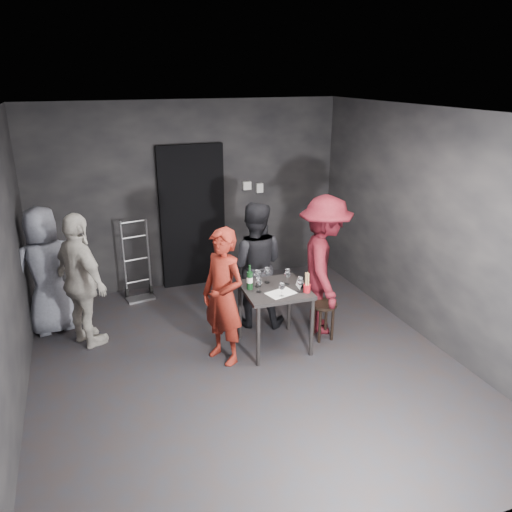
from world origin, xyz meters
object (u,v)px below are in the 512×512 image
object	(u,v)px
man_maroon	(325,256)
breadstick_cup	(307,283)
server_red	(223,295)
wine_bottle	(250,280)
stool	(323,311)
woman_black	(254,261)
hand_truck	(139,284)
bystander_cream	(81,277)
bystander_grey	(46,268)
tasting_table	(275,296)

from	to	relation	value
man_maroon	breadstick_cup	bearing A→B (deg)	154.69
server_red	wine_bottle	bearing A→B (deg)	82.97
stool	woman_black	bearing A→B (deg)	134.31
hand_truck	bystander_cream	xyz separation A→B (m)	(-0.74, -1.11, 0.65)
man_maroon	bystander_grey	world-z (taller)	man_maroon
server_red	bystander_grey	bearing A→B (deg)	-155.51
stool	bystander_grey	world-z (taller)	bystander_grey
hand_truck	breadstick_cup	size ratio (longest dim) A/B	4.60
tasting_table	bystander_cream	distance (m)	2.22
tasting_table	breadstick_cup	xyz separation A→B (m)	(0.29, -0.22, 0.21)
man_maroon	wine_bottle	xyz separation A→B (m)	(-0.99, -0.13, -0.11)
bystander_grey	server_red	bearing A→B (deg)	129.26
stool	breadstick_cup	xyz separation A→B (m)	(-0.33, -0.20, 0.50)
hand_truck	bystander_cream	distance (m)	1.48
woman_black	wine_bottle	bearing A→B (deg)	88.49
bystander_cream	wine_bottle	size ratio (longest dim) A/B	6.04
hand_truck	woman_black	xyz separation A→B (m)	(1.29, -1.28, 0.64)
bystander_cream	breadstick_cup	xyz separation A→B (m)	(2.34, -1.03, 0.00)
hand_truck	breadstick_cup	xyz separation A→B (m)	(1.60, -2.14, 0.65)
tasting_table	breadstick_cup	size ratio (longest dim) A/B	3.03
hand_truck	breadstick_cup	bearing A→B (deg)	-62.47
server_red	woman_black	bearing A→B (deg)	110.88
bystander_grey	bystander_cream	bearing A→B (deg)	114.22
breadstick_cup	stool	bearing A→B (deg)	31.50
stool	wine_bottle	world-z (taller)	wine_bottle
tasting_table	bystander_grey	world-z (taller)	bystander_grey
woman_black	man_maroon	bearing A→B (deg)	171.96
hand_truck	server_red	bearing A→B (deg)	-80.28
bystander_grey	man_maroon	bearing A→B (deg)	147.10
server_red	wine_bottle	world-z (taller)	server_red
tasting_table	wine_bottle	distance (m)	0.36
stool	bystander_grey	size ratio (longest dim) A/B	0.28
bystander_grey	wine_bottle	xyz separation A→B (m)	(2.16, -1.23, 0.02)
server_red	bystander_grey	size ratio (longest dim) A/B	0.93
woman_black	bystander_cream	size ratio (longest dim) A/B	0.99
tasting_table	hand_truck	bearing A→B (deg)	124.34
stool	server_red	size ratio (longest dim) A/B	0.30
tasting_table	bystander_cream	world-z (taller)	bystander_cream
wine_bottle	breadstick_cup	bearing A→B (deg)	-27.39
tasting_table	bystander_grey	size ratio (longest dim) A/B	0.45
bystander_cream	breadstick_cup	size ratio (longest dim) A/B	6.92
tasting_table	breadstick_cup	distance (m)	0.42
stool	bystander_cream	bearing A→B (deg)	162.82
server_red	hand_truck	bearing A→B (deg)	170.62
woman_black	breadstick_cup	xyz separation A→B (m)	(0.31, -0.86, 0.01)
man_maroon	bystander_cream	bearing A→B (deg)	97.56
breadstick_cup	bystander_cream	bearing A→B (deg)	156.28
woman_black	wine_bottle	size ratio (longest dim) A/B	5.96
stool	wine_bottle	xyz separation A→B (m)	(-0.90, 0.09, 0.50)
man_maroon	bystander_cream	distance (m)	2.84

